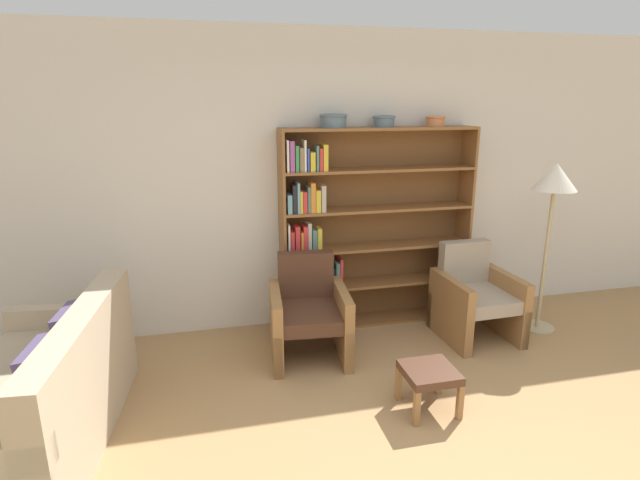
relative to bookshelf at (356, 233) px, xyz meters
The scene contains 10 objects.
wall_back 0.51m from the bookshelf, 111.91° to the left, with size 12.00×0.06×2.75m.
bookshelf is the anchor object (origin of this frame).
bowl_slate 1.07m from the bookshelf, behind, with size 0.25×0.25×0.12m.
bowl_sage 1.07m from the bookshelf, ahead, with size 0.21×0.21×0.10m.
bowl_stoneware 1.27m from the bookshelf, ahead, with size 0.19×0.19×0.10m.
couch 2.85m from the bookshelf, 152.28° to the right, with size 1.05×1.82×0.87m.
armchair_leather 0.95m from the bookshelf, 137.29° to the right, with size 0.70×0.74×0.85m.
armchair_cushioned 1.24m from the bookshelf, 28.67° to the right, with size 0.66×0.70×0.85m.
floor_lamp 1.81m from the bookshelf, 18.31° to the right, with size 0.38×0.38×1.59m.
footstool 1.65m from the bookshelf, 87.35° to the right, with size 0.36×0.36×0.32m.
Camera 1 is at (-1.32, -1.86, 2.12)m, focal length 28.00 mm.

